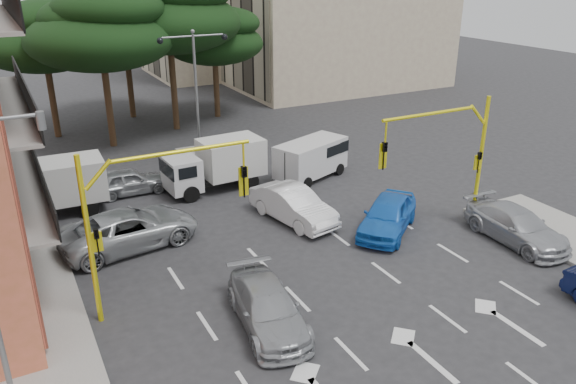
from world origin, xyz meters
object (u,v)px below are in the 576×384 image
Objects in this scene: street_lamp_center at (195,74)px; car_white_hatch at (293,205)px; car_silver_cross_a at (129,229)px; signal_mast_left at (142,207)px; car_silver_wagon at (268,307)px; signal_mast_right at (453,148)px; van_white at (311,159)px; car_blue_compact at (388,215)px; box_truck_b at (215,166)px; car_silver_parked at (516,226)px; box_truck_a at (48,190)px; car_silver_cross_b at (129,181)px.

street_lamp_center reaches higher than car_white_hatch.
signal_mast_left is at bearing 166.84° from car_silver_cross_a.
signal_mast_right is at bearing 23.79° from car_silver_wagon.
signal_mast_right is 1.01× the size of car_silver_cross_a.
van_white is at bearing 103.96° from signal_mast_right.
signal_mast_left is at bearing -123.51° from car_blue_compact.
car_blue_compact is at bearing -152.81° from box_truck_b.
car_white_hatch is 8.37m from car_silver_wagon.
street_lamp_center reaches higher than car_silver_parked.
box_truck_a is (-15.80, 10.03, -2.55)m from signal_mast_right.
car_silver_parked reaches higher than car_silver_wagon.
signal_mast_left is 5.89m from car_silver_cross_a.
car_silver_cross_b is at bearing -74.47° from box_truck_a.
box_truck_a reaches higher than car_silver_cross_a.
signal_mast_right reaches higher than car_silver_cross_b.
box_truck_b reaches higher than car_silver_cross_a.
car_blue_compact is 16.09m from box_truck_a.
signal_mast_left is 1.36× the size of van_white.
car_silver_parked is at bearing -123.34° from box_truck_a.
van_white is at bearing -103.00° from box_truck_b.
signal_mast_left is at bearing 143.97° from box_truck_b.
car_white_hatch is at bearing 63.96° from car_silver_wagon.
signal_mast_right reaches higher than car_silver_parked.
car_silver_parked is at bearing -51.32° from car_white_hatch.
car_white_hatch is 7.52m from car_silver_cross_a.
car_blue_compact is 8.86m from car_silver_wagon.
box_truck_a is 8.30m from box_truck_b.
signal_mast_right is at bearing 29.29° from car_blue_compact.
car_silver_cross_b is 0.94× the size of van_white.
car_silver_parked is at bearing -145.09° from box_truck_b.
street_lamp_center is at bearing -12.50° from box_truck_b.
van_white is at bearing 36.86° from signal_mast_left.
van_white is (11.05, 3.59, 0.28)m from car_silver_cross_a.
van_white is 5.47m from box_truck_b.
car_silver_wagon is 0.88× the size of box_truck_a.
car_silver_cross_a reaches higher than car_white_hatch.
car_silver_parked is at bearing -51.80° from signal_mast_right.
car_blue_compact is at bearing -54.07° from car_white_hatch.
car_silver_cross_a is 1.09× the size of box_truck_a.
signal_mast_left reaches higher than van_white.
car_silver_wagon is at bearing -175.69° from car_silver_parked.
car_silver_wagon is at bearing -42.60° from signal_mast_left.
car_silver_cross_b is 4.58m from box_truck_b.
van_white is 0.81× the size of box_truck_a.
van_white reaches higher than car_silver_parked.
car_silver_cross_b is at bearing 80.69° from signal_mast_left.
car_silver_wagon is 12.35m from car_silver_parked.
signal_mast_right is 9.29m from van_white.
car_silver_wagon is 8.38m from car_silver_cross_a.
street_lamp_center is at bearing -58.24° from car_silver_cross_b.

